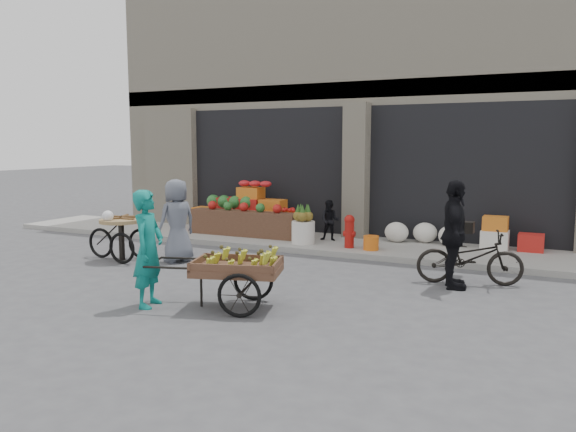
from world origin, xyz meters
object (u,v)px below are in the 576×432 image
at_px(orange_bucket, 371,243).
at_px(vendor_grey, 177,221).
at_px(fire_hydrant, 349,230).
at_px(tricycle_cart, 121,232).
at_px(seated_person, 330,221).
at_px(pineapple_bin, 303,232).
at_px(bicycle, 470,257).
at_px(banana_cart, 234,265).
at_px(cyclist, 454,235).
at_px(vendor_woman, 148,249).

distance_m(orange_bucket, vendor_grey, 4.02).
xyz_separation_m(fire_hydrant, tricycle_cart, (-3.89, -2.67, 0.06)).
bearing_deg(seated_person, orange_bucket, -40.26).
bearing_deg(fire_hydrant, orange_bucket, -5.71).
bearing_deg(orange_bucket, seated_person, 149.74).
bearing_deg(vendor_grey, pineapple_bin, 166.45).
distance_m(fire_hydrant, bicycle, 3.17).
relative_size(fire_hydrant, tricycle_cart, 0.50).
height_order(banana_cart, cyclist, cyclist).
bearing_deg(cyclist, orange_bucket, 30.85).
distance_m(fire_hydrant, cyclist, 3.26).
xyz_separation_m(pineapple_bin, seated_person, (0.40, 0.60, 0.21)).
relative_size(tricycle_cart, bicycle, 0.83).
height_order(orange_bucket, tricycle_cart, tricycle_cart).
relative_size(pineapple_bin, tricycle_cart, 0.37).
bearing_deg(tricycle_cart, orange_bucket, 30.32).
height_order(vendor_woman, vendor_grey, vendor_woman).
height_order(fire_hydrant, vendor_grey, vendor_grey).
bearing_deg(orange_bucket, banana_cart, -97.77).
height_order(pineapple_bin, vendor_grey, vendor_grey).
relative_size(pineapple_bin, seated_person, 0.56).
relative_size(fire_hydrant, cyclist, 0.40).
distance_m(seated_person, banana_cart, 5.24).
xyz_separation_m(vendor_grey, cyclist, (5.27, 0.25, 0.06)).
distance_m(orange_bucket, vendor_woman, 5.28).
bearing_deg(tricycle_cart, pineapple_bin, 43.77).
distance_m(banana_cart, tricycle_cart, 4.22).
xyz_separation_m(vendor_woman, cyclist, (3.77, 2.93, 0.04)).
bearing_deg(seated_person, vendor_grey, -134.92).
bearing_deg(orange_bucket, tricycle_cart, -149.16).
distance_m(vendor_woman, cyclist, 4.77).
height_order(fire_hydrant, bicycle, bicycle).
xyz_separation_m(bicycle, cyclist, (-0.20, -0.40, 0.43)).
distance_m(orange_bucket, seated_person, 1.42).
distance_m(tricycle_cart, vendor_grey, 1.20).
bearing_deg(vendor_woman, pineapple_bin, -15.81).
xyz_separation_m(seated_person, bicycle, (3.40, -2.31, -0.13)).
distance_m(fire_hydrant, banana_cart, 4.56).
bearing_deg(tricycle_cart, fire_hydrant, 33.96).
distance_m(orange_bucket, tricycle_cart, 5.12).
bearing_deg(vendor_grey, banana_cart, 71.59).
bearing_deg(pineapple_bin, fire_hydrant, -2.60).
relative_size(orange_bucket, vendor_woman, 0.19).
relative_size(vendor_woman, vendor_grey, 1.02).
bearing_deg(pineapple_bin, cyclist, -30.44).
bearing_deg(orange_bucket, pineapple_bin, 176.42).
xyz_separation_m(vendor_grey, bicycle, (5.47, 0.65, -0.37)).
xyz_separation_m(pineapple_bin, vendor_grey, (-1.67, -2.37, 0.45)).
relative_size(seated_person, vendor_grey, 0.57).
xyz_separation_m(orange_bucket, vendor_grey, (-3.27, -2.27, 0.55)).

